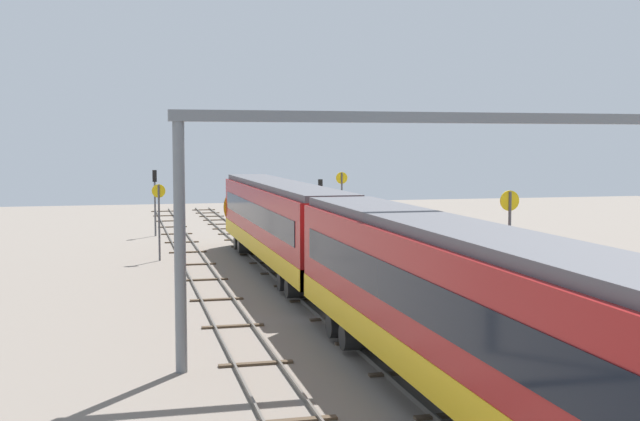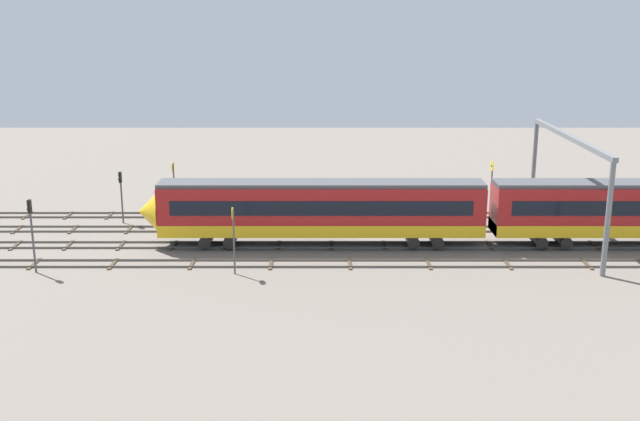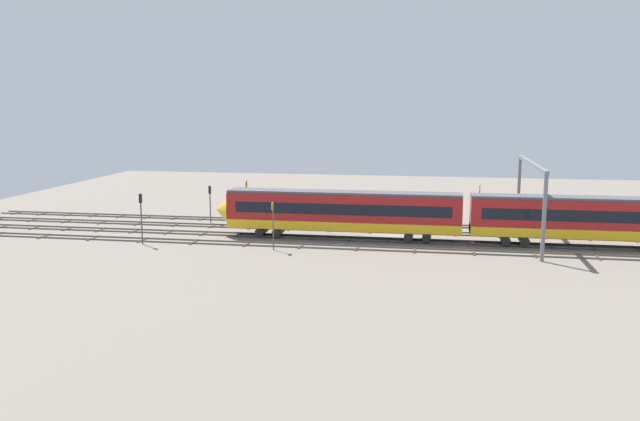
# 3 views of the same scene
# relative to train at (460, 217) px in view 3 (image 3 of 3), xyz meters

# --- Properties ---
(ground_plane) EXTENTS (115.15, 115.15, 0.00)m
(ground_plane) POSITION_rel_train_xyz_m (7.05, -2.16, -2.66)
(ground_plane) COLOR slate
(track_near_foreground) EXTENTS (99.15, 2.40, 0.16)m
(track_near_foreground) POSITION_rel_train_xyz_m (7.05, -8.65, -2.59)
(track_near_foreground) COLOR #59544C
(track_near_foreground) RESTS_ON ground
(track_second_near) EXTENTS (99.15, 2.40, 0.16)m
(track_second_near) POSITION_rel_train_xyz_m (7.05, -4.32, -2.59)
(track_second_near) COLOR #59544C
(track_second_near) RESTS_ON ground
(track_with_train) EXTENTS (99.15, 2.40, 0.16)m
(track_with_train) POSITION_rel_train_xyz_m (7.05, 0.00, -2.59)
(track_with_train) COLOR #59544C
(track_with_train) RESTS_ON ground
(track_second_far) EXTENTS (99.15, 2.40, 0.16)m
(track_second_far) POSITION_rel_train_xyz_m (7.05, 4.32, -2.59)
(track_second_far) COLOR #59544C
(track_second_far) RESTS_ON ground
(train) EXTENTS (50.40, 3.24, 4.80)m
(train) POSITION_rel_train_xyz_m (0.00, 0.00, 0.00)
(train) COLOR maroon
(train) RESTS_ON ground
(overhead_gantry) EXTENTS (0.40, 18.33, 8.07)m
(overhead_gantry) POSITION_rel_train_xyz_m (-6.96, -2.18, 3.47)
(overhead_gantry) COLOR slate
(overhead_gantry) RESTS_ON ground
(speed_sign_near_foreground) EXTENTS (0.14, 0.82, 5.19)m
(speed_sign_near_foreground) POSITION_rel_train_xyz_m (-2.29, -6.69, 0.62)
(speed_sign_near_foreground) COLOR #4C4C51
(speed_sign_near_foreground) RESTS_ON ground
(speed_sign_mid_trackside) EXTENTS (0.14, 0.84, 5.04)m
(speed_sign_mid_trackside) POSITION_rel_train_xyz_m (24.03, -6.91, 0.55)
(speed_sign_mid_trackside) COLOR #4C4C51
(speed_sign_mid_trackside) RESTS_ON ground
(speed_sign_far_trackside) EXTENTS (0.14, 0.81, 4.63)m
(speed_sign_far_trackside) POSITION_rel_train_xyz_m (17.63, 6.26, 0.29)
(speed_sign_far_trackside) COLOR #4C4C51
(speed_sign_far_trackside) RESTS_ON ground
(signal_light_trackside_approach) EXTENTS (0.31, 0.32, 4.35)m
(signal_light_trackside_approach) POSITION_rel_train_xyz_m (28.32, -6.38, 0.20)
(signal_light_trackside_approach) COLOR #4C4C51
(signal_light_trackside_approach) RESTS_ON ground
(signal_light_trackside_departure) EXTENTS (0.31, 0.32, 5.07)m
(signal_light_trackside_departure) POSITION_rel_train_xyz_m (31.12, 5.98, 0.63)
(signal_light_trackside_departure) COLOR #4C4C51
(signal_light_trackside_departure) RESTS_ON ground
(relay_cabinet) EXTENTS (1.42, 0.69, 1.85)m
(relay_cabinet) POSITION_rel_train_xyz_m (8.70, -11.93, -1.73)
(relay_cabinet) COLOR #B2B7BC
(relay_cabinet) RESTS_ON ground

